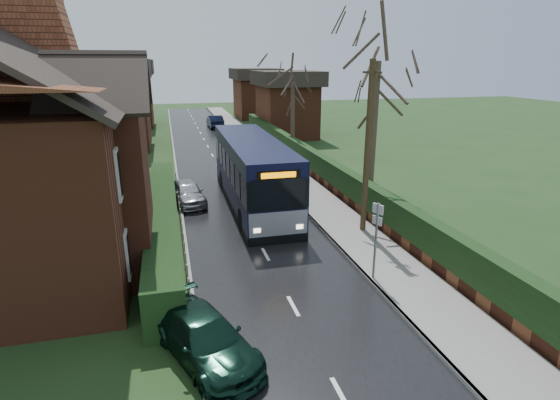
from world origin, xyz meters
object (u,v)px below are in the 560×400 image
object	(u,v)px
bus	(253,173)
telegraph_pole	(367,150)
car_green	(205,338)
brick_house	(26,145)
car_silver	(187,192)
bus_stop_sign	(376,231)

from	to	relation	value
bus	telegraph_pole	size ratio (longest dim) A/B	1.54
bus	car_green	distance (m)	13.00
brick_house	car_green	bearing A→B (deg)	-55.82
car_green	telegraph_pole	size ratio (longest dim) A/B	0.54
car_green	telegraph_pole	xyz separation A→B (m)	(7.70, 7.08, 3.21)
bus	car_silver	size ratio (longest dim) A/B	3.09
bus_stop_sign	bus	bearing A→B (deg)	81.62
bus	car_green	bearing A→B (deg)	-106.21
bus	bus_stop_sign	world-z (taller)	bus
car_green	telegraph_pole	world-z (taller)	telegraph_pole
bus_stop_sign	telegraph_pole	bearing A→B (deg)	47.50
brick_house	bus_stop_sign	world-z (taller)	brick_house
telegraph_pole	bus	bearing A→B (deg)	103.19
bus	car_green	world-z (taller)	bus
car_green	telegraph_pole	bearing A→B (deg)	20.34
car_green	telegraph_pole	distance (m)	10.95
brick_house	car_silver	xyz separation A→B (m)	(6.08, 4.72, -3.74)
bus	car_green	size ratio (longest dim) A/B	2.85
car_silver	brick_house	bearing A→B (deg)	-151.81
brick_house	car_green	size ratio (longest dim) A/B	3.59
car_silver	telegraph_pole	size ratio (longest dim) A/B	0.50
car_silver	car_green	distance (m)	13.32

